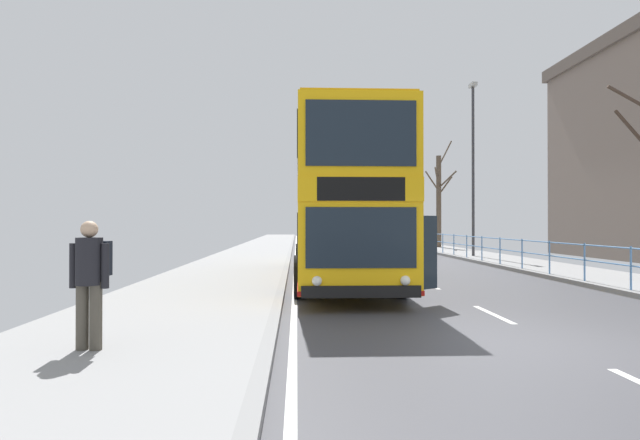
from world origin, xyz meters
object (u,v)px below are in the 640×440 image
pedestrian_with_backpack (91,274)px  bare_tree_far_01 (439,198)px  street_lamp_far_side (473,157)px  double_decker_bus_main (339,205)px

pedestrian_with_backpack → bare_tree_far_01: size_ratio=0.22×
pedestrian_with_backpack → street_lamp_far_side: (11.81, 18.89, 4.09)m
double_decker_bus_main → bare_tree_far_01: (8.77, 19.95, 1.23)m
pedestrian_with_backpack → bare_tree_far_01: 31.50m
pedestrian_with_backpack → bare_tree_far_01: bare_tree_far_01 is taller
street_lamp_far_side → bare_tree_far_01: bearing=84.2°
double_decker_bus_main → pedestrian_with_backpack: size_ratio=6.66×
pedestrian_with_backpack → bare_tree_far_01: (12.81, 28.68, 2.47)m
double_decker_bus_main → bare_tree_far_01: bare_tree_far_01 is taller
pedestrian_with_backpack → double_decker_bus_main: bearing=65.2°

